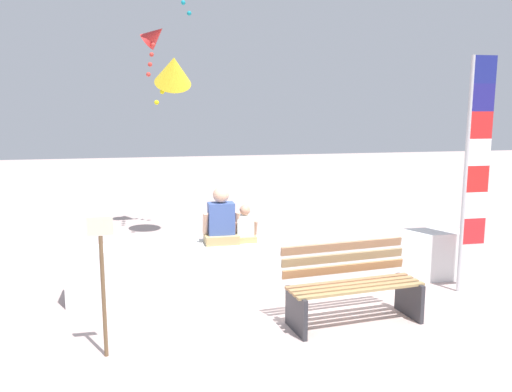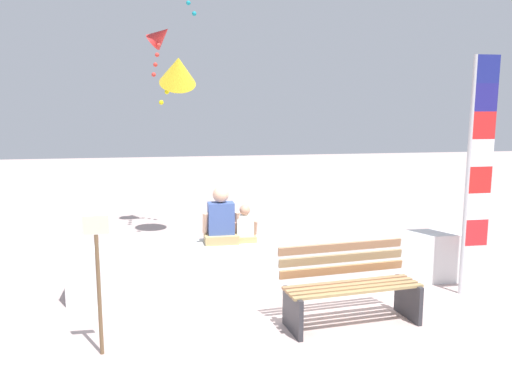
{
  "view_description": "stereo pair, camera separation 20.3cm",
  "coord_description": "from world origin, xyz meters",
  "px_view_note": "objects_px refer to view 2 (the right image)",
  "views": [
    {
      "loc": [
        -1.7,
        -5.77,
        2.47
      ],
      "look_at": [
        -0.31,
        0.93,
        1.29
      ],
      "focal_mm": 37.23,
      "sensor_mm": 36.0,
      "label": 1
    },
    {
      "loc": [
        -1.5,
        -5.81,
        2.47
      ],
      "look_at": [
        -0.31,
        0.93,
        1.29
      ],
      "focal_mm": 37.23,
      "sensor_mm": 36.0,
      "label": 2
    }
  ],
  "objects_px": {
    "park_bench": "(350,288)",
    "kite_red": "(160,37)",
    "flag_banner": "(477,163)",
    "kite_yellow": "(178,71)",
    "person_child": "(245,227)",
    "person_adult": "(221,221)",
    "sign_post": "(98,274)"
  },
  "relations": [
    {
      "from": "park_bench",
      "to": "kite_red",
      "type": "xyz_separation_m",
      "value": [
        -2.04,
        4.71,
        3.29
      ]
    },
    {
      "from": "flag_banner",
      "to": "kite_yellow",
      "type": "distance_m",
      "value": 5.07
    },
    {
      "from": "park_bench",
      "to": "kite_yellow",
      "type": "distance_m",
      "value": 5.03
    },
    {
      "from": "person_child",
      "to": "kite_red",
      "type": "bearing_deg",
      "value": 106.19
    },
    {
      "from": "person_adult",
      "to": "kite_yellow",
      "type": "relative_size",
      "value": 0.76
    },
    {
      "from": "person_child",
      "to": "flag_banner",
      "type": "distance_m",
      "value": 3.09
    },
    {
      "from": "park_bench",
      "to": "kite_yellow",
      "type": "relative_size",
      "value": 1.67
    },
    {
      "from": "kite_yellow",
      "to": "kite_red",
      "type": "xyz_separation_m",
      "value": [
        -0.28,
        0.8,
        0.66
      ]
    },
    {
      "from": "flag_banner",
      "to": "sign_post",
      "type": "xyz_separation_m",
      "value": [
        -4.6,
        -0.97,
        -0.91
      ]
    },
    {
      "from": "person_adult",
      "to": "kite_red",
      "type": "bearing_deg",
      "value": 101.36
    },
    {
      "from": "person_child",
      "to": "sign_post",
      "type": "distance_m",
      "value": 2.29
    },
    {
      "from": "person_child",
      "to": "flag_banner",
      "type": "height_order",
      "value": "flag_banner"
    },
    {
      "from": "sign_post",
      "to": "flag_banner",
      "type": "bearing_deg",
      "value": 11.9
    },
    {
      "from": "flag_banner",
      "to": "kite_red",
      "type": "height_order",
      "value": "kite_red"
    },
    {
      "from": "person_child",
      "to": "kite_yellow",
      "type": "height_order",
      "value": "kite_yellow"
    },
    {
      "from": "park_bench",
      "to": "kite_yellow",
      "type": "height_order",
      "value": "kite_yellow"
    },
    {
      "from": "kite_yellow",
      "to": "sign_post",
      "type": "xyz_separation_m",
      "value": [
        -0.96,
        -4.24,
        -2.22
      ]
    },
    {
      "from": "park_bench",
      "to": "kite_red",
      "type": "relative_size",
      "value": 1.58
    },
    {
      "from": "flag_banner",
      "to": "kite_yellow",
      "type": "bearing_deg",
      "value": 138.09
    },
    {
      "from": "park_bench",
      "to": "kite_yellow",
      "type": "bearing_deg",
      "value": 114.14
    },
    {
      "from": "person_adult",
      "to": "person_child",
      "type": "xyz_separation_m",
      "value": [
        0.31,
        0.0,
        -0.1
      ]
    },
    {
      "from": "park_bench",
      "to": "person_child",
      "type": "relative_size",
      "value": 3.28
    },
    {
      "from": "kite_yellow",
      "to": "sign_post",
      "type": "height_order",
      "value": "kite_yellow"
    },
    {
      "from": "person_adult",
      "to": "kite_yellow",
      "type": "distance_m",
      "value": 3.43
    },
    {
      "from": "kite_yellow",
      "to": "person_child",
      "type": "bearing_deg",
      "value": -74.78
    },
    {
      "from": "person_child",
      "to": "kite_red",
      "type": "xyz_separation_m",
      "value": [
        -1.02,
        3.5,
        2.82
      ]
    },
    {
      "from": "flag_banner",
      "to": "person_child",
      "type": "bearing_deg",
      "value": 168.89
    },
    {
      "from": "person_adult",
      "to": "kite_yellow",
      "type": "xyz_separation_m",
      "value": [
        -0.42,
        2.7,
        2.07
      ]
    },
    {
      "from": "park_bench",
      "to": "flag_banner",
      "type": "relative_size",
      "value": 0.52
    },
    {
      "from": "flag_banner",
      "to": "kite_red",
      "type": "xyz_separation_m",
      "value": [
        -3.93,
        4.07,
        1.96
      ]
    },
    {
      "from": "flag_banner",
      "to": "sign_post",
      "type": "relative_size",
      "value": 2.18
    },
    {
      "from": "kite_yellow",
      "to": "park_bench",
      "type": "bearing_deg",
      "value": -65.86
    }
  ]
}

